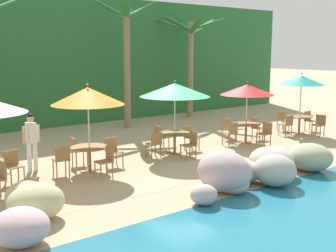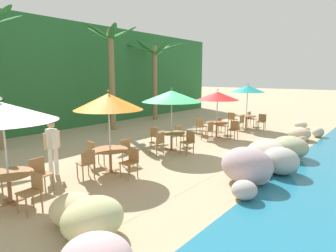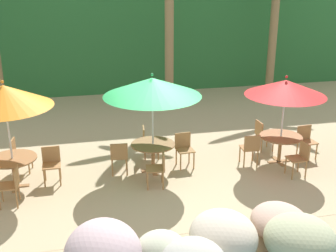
{
  "view_description": "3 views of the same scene",
  "coord_description": "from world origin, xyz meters",
  "views": [
    {
      "loc": [
        -9.49,
        -11.17,
        3.51
      ],
      "look_at": [
        -0.78,
        -0.06,
        1.08
      ],
      "focal_mm": 47.38,
      "sensor_mm": 36.0,
      "label": 1
    },
    {
      "loc": [
        -9.24,
        -6.74,
        2.99
      ],
      "look_at": [
        -0.18,
        0.5,
        0.97
      ],
      "focal_mm": 30.92,
      "sensor_mm": 36.0,
      "label": 2
    },
    {
      "loc": [
        -2.0,
        -9.52,
        4.8
      ],
      "look_at": [
        0.2,
        0.48,
        1.11
      ],
      "focal_mm": 46.28,
      "sensor_mm": 36.0,
      "label": 3
    }
  ],
  "objects": [
    {
      "name": "chair_green_right",
      "position": [
        -0.25,
        -0.57,
        0.51
      ],
      "size": [
        0.48,
        0.47,
        0.87
      ],
      "color": "#9E7042",
      "rests_on": "ground"
    },
    {
      "name": "dining_table_white",
      "position": [
        -6.53,
        0.22,
        0.61
      ],
      "size": [
        1.1,
        1.1,
        0.74
      ],
      "color": "olive",
      "rests_on": "ground"
    },
    {
      "name": "chair_orange_inland",
      "position": [
        -3.52,
        0.98,
        0.51
      ],
      "size": [
        0.48,
        0.47,
        0.87
      ],
      "color": "#9E7042",
      "rests_on": "ground"
    },
    {
      "name": "palm_tree_third",
      "position": [
        5.72,
        6.36,
        3.62
      ],
      "size": [
        3.78,
        3.68,
        5.2
      ],
      "color": "olive",
      "rests_on": "ground"
    },
    {
      "name": "umbrella_orange",
      "position": [
        -3.54,
        0.12,
        2.22
      ],
      "size": [
        2.1,
        2.1,
        2.58
      ],
      "color": "silver",
      "rests_on": "ground"
    },
    {
      "name": "ground_plane",
      "position": [
        0.0,
        0.0,
        0.0
      ],
      "size": [
        120.0,
        120.0,
        0.0
      ],
      "primitive_type": "plane",
      "color": "tan"
    },
    {
      "name": "dining_table_red",
      "position": [
        3.13,
        0.09,
        0.61
      ],
      "size": [
        1.1,
        1.1,
        0.74
      ],
      "color": "olive",
      "rests_on": "ground"
    },
    {
      "name": "chair_orange_right",
      "position": [
        -3.48,
        -0.73,
        0.51
      ],
      "size": [
        0.44,
        0.43,
        0.87
      ],
      "color": "#9E7042",
      "rests_on": "ground"
    },
    {
      "name": "chair_white_seaward",
      "position": [
        -5.69,
        0.39,
        0.51
      ],
      "size": [
        0.46,
        0.46,
        0.87
      ],
      "color": "#9E7042",
      "rests_on": "ground"
    },
    {
      "name": "chair_teal_inland",
      "position": [
        6.26,
        0.81,
        0.51
      ],
      "size": [
        0.44,
        0.43,
        0.87
      ],
      "color": "#9E7042",
      "rests_on": "ground"
    },
    {
      "name": "chair_teal_right",
      "position": [
        6.52,
        -0.87,
        0.51
      ],
      "size": [
        0.48,
        0.47,
        0.87
      ],
      "color": "#9E7042",
      "rests_on": "ground"
    },
    {
      "name": "dining_table_teal",
      "position": [
        6.32,
        -0.04,
        0.61
      ],
      "size": [
        1.1,
        1.1,
        0.74
      ],
      "color": "olive",
      "rests_on": "ground"
    },
    {
      "name": "waiter_in_white",
      "position": [
        -4.84,
        1.2,
        0.99
      ],
      "size": [
        0.52,
        0.36,
        1.7
      ],
      "color": "white",
      "rests_on": "ground"
    },
    {
      "name": "chair_green_left",
      "position": [
        -1.08,
        0.26,
        0.51
      ],
      "size": [
        0.45,
        0.46,
        0.87
      ],
      "color": "#9E7042",
      "rests_on": "ground"
    },
    {
      "name": "palm_tree_second",
      "position": [
        1.42,
        5.74,
        3.76
      ],
      "size": [
        2.93,
        2.75,
        5.62
      ],
      "color": "olive",
      "rests_on": "ground"
    },
    {
      "name": "chair_teal_seaward",
      "position": [
        7.17,
        0.05,
        0.51
      ],
      "size": [
        0.42,
        0.43,
        0.87
      ],
      "color": "#9E7042",
      "rests_on": "ground"
    },
    {
      "name": "chair_orange_seaward",
      "position": [
        -2.69,
        0.22,
        0.51
      ],
      "size": [
        0.42,
        0.43,
        0.87
      ],
      "color": "#9E7042",
      "rests_on": "ground"
    },
    {
      "name": "foliage_backdrop",
      "position": [
        0.0,
        9.0,
        3.0
      ],
      "size": [
        28.0,
        2.4,
        6.0
      ],
      "color": "#286633",
      "rests_on": "ground"
    },
    {
      "name": "chair_green_inland",
      "position": [
        -0.21,
        1.14,
        0.51
      ],
      "size": [
        0.48,
        0.47,
        0.87
      ],
      "color": "#9E7042",
      "rests_on": "ground"
    },
    {
      "name": "chair_red_left",
      "position": [
        2.28,
        0.05,
        0.51
      ],
      "size": [
        0.44,
        0.45,
        0.87
      ],
      "color": "#9E7042",
      "rests_on": "ground"
    },
    {
      "name": "chair_orange_left",
      "position": [
        -4.39,
        0.16,
        0.51
      ],
      "size": [
        0.48,
        0.48,
        0.87
      ],
      "color": "#9E7042",
      "rests_on": "ground"
    },
    {
      "name": "terrace_deck",
      "position": [
        0.0,
        0.0,
        0.0
      ],
      "size": [
        18.0,
        5.2,
        0.01
      ],
      "color": "tan",
      "rests_on": "ground"
    },
    {
      "name": "rock_seawall",
      "position": [
        -0.93,
        -3.37,
        0.38
      ],
      "size": [
        16.2,
        3.32,
        1.02
      ],
      "color": "#CEB485",
      "rests_on": "ground"
    },
    {
      "name": "chair_red_inland",
      "position": [
        3.0,
        0.94,
        0.51
      ],
      "size": [
        0.45,
        0.44,
        0.87
      ],
      "color": "#9E7042",
      "rests_on": "ground"
    },
    {
      "name": "umbrella_red",
      "position": [
        3.13,
        0.09,
        2.04
      ],
      "size": [
        2.04,
        2.04,
        2.35
      ],
      "color": "silver",
      "rests_on": "ground"
    },
    {
      "name": "chair_green_seaward",
      "position": [
        0.62,
        0.45,
        0.51
      ],
      "size": [
        0.45,
        0.46,
        0.87
      ],
      "color": "#9E7042",
      "rests_on": "ground"
    },
    {
      "name": "umbrella_teal",
      "position": [
        6.32,
        -0.04,
        2.26
      ],
      "size": [
        1.91,
        1.91,
        2.57
      ],
      "color": "silver",
      "rests_on": "ground"
    },
    {
      "name": "dining_table_orange",
      "position": [
        -3.54,
        0.12,
        0.61
      ],
      "size": [
        1.1,
        1.1,
        0.74
      ],
      "color": "olive",
      "rests_on": "ground"
    },
    {
      "name": "dining_table_green",
      "position": [
        -0.22,
        0.28,
        0.61
      ],
      "size": [
        1.1,
        1.1,
        0.74
      ],
      "color": "olive",
      "rests_on": "ground"
    },
    {
      "name": "chair_red_seaward",
      "position": [
        3.97,
        0.27,
        0.51
      ],
      "size": [
        0.46,
        0.47,
        0.87
      ],
      "color": "#9E7042",
      "rests_on": "ground"
    },
    {
      "name": "umbrella_green",
      "position": [
        -0.22,
        0.28,
        2.19
      ],
      "size": [
        2.37,
        2.37,
        2.53
      ],
      "color": "silver",
      "rests_on": "ground"
    },
    {
      "name": "chair_red_right",
      "position": [
        3.24,
        -0.75,
        0.51
      ],
      "size": [
        0.44,
        0.43,
        0.87
      ],
      "color": "#9E7042",
      "rests_on": "ground"
    },
    {
      "name": "chair_white_right",
      "position": [
        -6.38,
        -0.62,
        0.51
      ],
      "size": [
        0.46,
        0.45,
        0.87
      ],
      "color": "#9E7042",
      "rests_on": "ground"
    },
    {
      "name": "chair_teal_left",
      "position": [
        5.47,
        -0.06,
        0.51
      ],
      "size": [
        0.45,
        0.46,
        0.87
      ],
      "color": "#9E7042",
      "rests_on": "ground"
    },
    {
      "name": "umbrella_white",
      "position": [
        -6.53,
        0.22,
        2.19
      ],
      "size": [
        2.41,
        2.41,
        2.52
      ],
      "color": "silver",
      "rests_on": "ground"
    }
  ]
}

